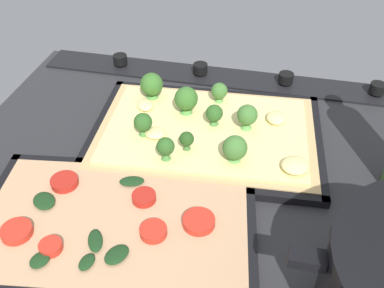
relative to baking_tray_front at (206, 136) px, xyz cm
name	(u,v)px	position (x,y,z in cm)	size (l,w,h in cm)	color
ground_plane	(217,186)	(-3.45, 8.97, -1.87)	(82.59, 62.62, 3.00)	#28282B
stove_control_panel	(242,78)	(-3.45, -18.84, 0.18)	(79.28, 7.00, 2.60)	black
baking_tray_front	(206,136)	(0.00, 0.00, 0.00)	(38.59, 28.11, 1.30)	black
broccoli_pizza	(204,128)	(0.38, -0.18, 1.55)	(36.03, 25.55, 6.11)	tan
baking_tray_back	(116,224)	(7.91, 20.51, 0.01)	(39.04, 27.78, 1.30)	black
veggie_pizza_back	(114,221)	(8.10, 20.58, 0.71)	(36.33, 25.07, 1.90)	tan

